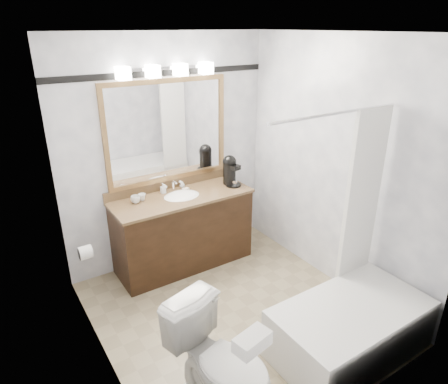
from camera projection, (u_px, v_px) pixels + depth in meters
The scene contains 15 objects.
room at pixel (235, 192), 3.35m from camera, with size 2.42×2.62×2.52m.
vanity at pixel (183, 229), 4.45m from camera, with size 1.53×0.58×0.97m.
mirror at pixel (168, 131), 4.25m from camera, with size 1.40×0.04×1.10m.
vanity_light_bar at pixel (166, 70), 3.96m from camera, with size 1.02×0.14×0.12m.
accent_stripe at pixel (164, 73), 4.02m from camera, with size 2.40×0.01×0.06m, color black.
bathtub at pixel (350, 321), 3.31m from camera, with size 1.30×0.75×1.96m.
tp_roll at pixel (85, 252), 3.51m from camera, with size 0.12×0.12×0.11m, color white.
toilet at pixel (222, 362), 2.75m from camera, with size 0.45×0.79×0.80m, color white.
tissue_box at pixel (252, 342), 2.32m from camera, with size 0.23×0.12×0.09m, color white.
coffee_maker at pixel (230, 170), 4.53m from camera, with size 0.18×0.23×0.35m.
cup_left at pixel (136, 199), 4.11m from camera, with size 0.10×0.10×0.08m, color white.
cup_right at pixel (142, 197), 4.17m from camera, with size 0.08×0.08×0.07m, color white.
soap_bottle_a at pixel (163, 188), 4.34m from camera, with size 0.05×0.05×0.11m, color white.
soap_bottle_b at pixel (182, 185), 4.49m from camera, with size 0.06×0.06×0.07m, color white.
soap_bar at pixel (186, 189), 4.44m from camera, with size 0.07×0.04×0.02m, color beige.
Camera 1 is at (-1.76, -2.54, 2.55)m, focal length 32.00 mm.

